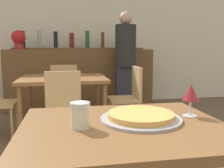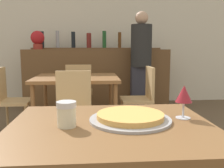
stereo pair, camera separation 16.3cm
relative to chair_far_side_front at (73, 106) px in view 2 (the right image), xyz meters
The scene contains 14 objects.
wall_back 2.70m from the chair_far_side_front, 83.44° to the left, with size 8.00×0.05×2.80m.
dining_table_near 1.59m from the chair_far_side_front, 79.38° to the right, with size 0.90×0.74×0.78m.
dining_table_far 0.63m from the chair_far_side_front, 90.00° to the left, with size 1.07×0.87×0.74m.
bar_counter 2.04m from the chair_far_side_front, 81.82° to the left, with size 2.60×0.56×1.09m.
bar_back_shelf 2.28m from the chair_far_side_front, 82.96° to the left, with size 2.39×0.24×0.34m.
chair_far_side_front is the anchor object (origin of this frame).
chair_far_side_back 1.22m from the chair_far_side_front, 90.00° to the left, with size 0.40×0.40×0.87m.
chair_far_side_left 1.05m from the chair_far_side_front, 144.82° to the left, with size 0.40×0.40×0.87m.
chair_far_side_right 1.05m from the chair_far_side_front, 35.18° to the left, with size 0.40×0.40×0.87m.
pizza_tray 1.58m from the chair_far_side_front, 75.79° to the right, with size 0.38×0.38×0.04m.
cheese_shaker 1.61m from the chair_far_side_front, 86.41° to the right, with size 0.08×0.08×0.11m.
person_standing 1.81m from the chair_far_side_front, 55.16° to the left, with size 0.34×0.34×1.69m.
wine_glass 1.66m from the chair_far_side_front, 66.65° to the right, with size 0.08×0.08×0.16m.
potted_plant 2.25m from the chair_far_side_front, 111.06° to the left, with size 0.24×0.24×0.33m.
Camera 2 is at (-0.08, -1.06, 1.11)m, focal length 40.00 mm.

